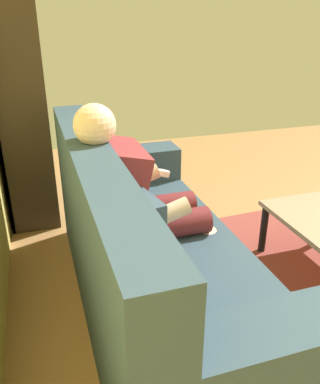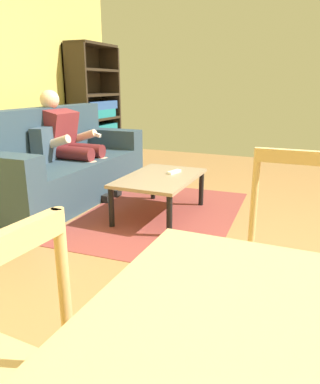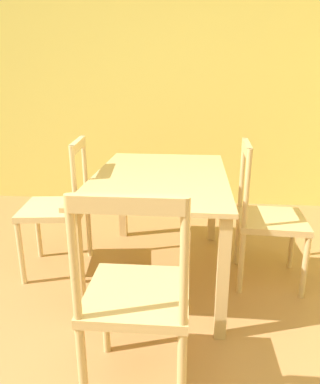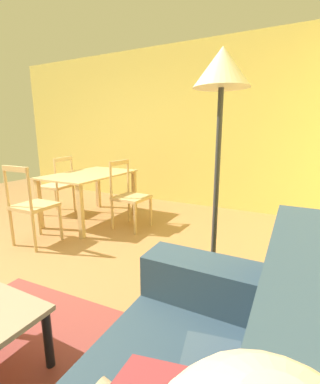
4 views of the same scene
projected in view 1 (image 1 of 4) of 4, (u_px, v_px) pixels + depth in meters
The scene contains 3 objects.
couch at pixel (148, 258), 2.13m from camera, with size 2.10×0.86×0.98m.
person_lounging at pixel (140, 203), 2.18m from camera, with size 0.59×0.88×1.16m.
bookshelf at pixel (24, 129), 3.24m from camera, with size 0.94×0.36×1.78m.
Camera 1 is at (-0.72, 2.83, 1.55)m, focal length 37.29 mm.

